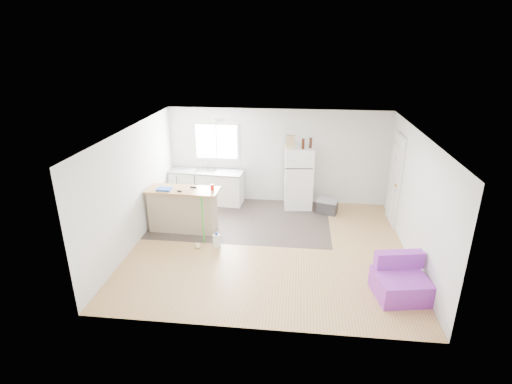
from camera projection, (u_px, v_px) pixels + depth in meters
The scene contains 19 objects.
room at pixel (269, 192), 7.77m from camera, with size 5.51×5.01×2.41m.
vinyl_zone at pixel (243, 219), 9.44m from camera, with size 4.05×2.50×0.00m, color #372E29.
window at pixel (217, 141), 10.11m from camera, with size 1.18×0.06×0.98m.
interior_door at pixel (395, 180), 8.99m from camera, with size 0.11×0.92×2.10m.
ceiling_fixture at pixel (219, 120), 8.58m from camera, with size 0.30×0.30×0.07m, color white.
kitchen_cabinets at pixel (207, 186), 10.27m from camera, with size 1.95×0.74×1.12m.
peninsula at pixel (183, 209), 8.77m from camera, with size 1.59×0.67×0.96m.
refrigerator at pixel (298, 178), 9.87m from camera, with size 0.73×0.70×1.54m.
cooler at pixel (327, 206), 9.69m from camera, with size 0.56×0.46×0.37m.
purple_seat at pixel (400, 282), 6.60m from camera, with size 0.94×0.90×0.67m.
cleaner_jug at pixel (217, 240), 8.16m from camera, with size 0.17×0.15×0.32m.
mop at pixel (199, 237), 8.09m from camera, with size 0.22×0.32×1.15m.
red_cup at pixel (212, 187), 8.54m from camera, with size 0.08×0.08×0.12m, color red.
blue_tray at pixel (164, 189), 8.55m from camera, with size 0.30×0.22×0.04m, color #1346B4.
tool_a at pixel (193, 187), 8.68m from camera, with size 0.14×0.05×0.03m, color black.
tool_b at pixel (179, 191), 8.46m from camera, with size 0.10×0.04×0.03m, color black.
cardboard_box at pixel (290, 142), 9.52m from camera, with size 0.20×0.10×0.30m, color tan.
bottle_left at pixel (303, 144), 9.44m from camera, with size 0.07×0.07×0.25m, color #321509.
bottle_right at pixel (311, 143), 9.53m from camera, with size 0.07×0.07×0.25m, color #321509.
Camera 1 is at (0.54, -7.22, 4.03)m, focal length 28.00 mm.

